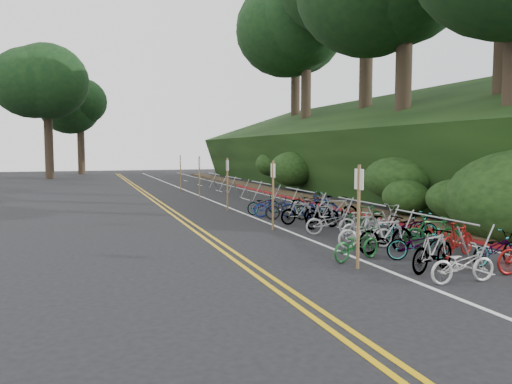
# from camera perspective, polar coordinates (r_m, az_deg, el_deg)

# --- Properties ---
(ground) EXTENTS (120.00, 120.00, 0.00)m
(ground) POSITION_cam_1_polar(r_m,az_deg,el_deg) (13.40, 7.29, -7.67)
(ground) COLOR black
(ground) RESTS_ON ground
(road_markings) EXTENTS (7.47, 80.00, 0.01)m
(road_markings) POSITION_cam_1_polar(r_m,az_deg,el_deg) (22.93, -2.58, -2.38)
(road_markings) COLOR gold
(road_markings) RESTS_ON ground
(red_curb) EXTENTS (0.25, 28.00, 0.10)m
(red_curb) POSITION_cam_1_polar(r_m,az_deg,el_deg) (26.52, 6.79, -1.32)
(red_curb) COLOR maroon
(red_curb) RESTS_ON ground
(embankment) EXTENTS (14.30, 48.14, 9.11)m
(embankment) POSITION_cam_1_polar(r_m,az_deg,el_deg) (36.04, 12.35, 4.24)
(embankment) COLOR black
(embankment) RESTS_ON ground
(tree_cluster) EXTENTS (33.82, 55.18, 20.84)m
(tree_cluster) POSITION_cam_1_polar(r_m,az_deg,el_deg) (38.50, 5.83, 19.99)
(tree_cluster) COLOR #2D2319
(tree_cluster) RESTS_ON ground
(bike_rack_front) EXTENTS (1.12, 3.31, 1.13)m
(bike_rack_front) POSITION_cam_1_polar(r_m,az_deg,el_deg) (14.18, 19.53, -3.75)
(bike_rack_front) COLOR gray
(bike_rack_front) RESTS_ON ground
(bike_racks_rest) EXTENTS (1.14, 23.00, 1.17)m
(bike_racks_rest) POSITION_cam_1_polar(r_m,az_deg,el_deg) (26.32, 0.56, 0.42)
(bike_racks_rest) COLOR gray
(bike_racks_rest) RESTS_ON ground
(signpost_near) EXTENTS (0.08, 0.40, 2.54)m
(signpost_near) POSITION_cam_1_polar(r_m,az_deg,el_deg) (12.31, 11.64, -1.99)
(signpost_near) COLOR brown
(signpost_near) RESTS_ON ground
(signposts_rest) EXTENTS (0.08, 18.40, 2.50)m
(signposts_rest) POSITION_cam_1_polar(r_m,az_deg,el_deg) (26.54, -5.06, 1.69)
(signposts_rest) COLOR brown
(signposts_rest) RESTS_ON ground
(bike_front) EXTENTS (1.03, 1.73, 0.86)m
(bike_front) POSITION_cam_1_polar(r_m,az_deg,el_deg) (13.38, 11.41, -5.87)
(bike_front) COLOR #144C1E
(bike_front) RESTS_ON ground
(bike_valet) EXTENTS (3.34, 14.10, 1.08)m
(bike_valet) POSITION_cam_1_polar(r_m,az_deg,el_deg) (17.49, 11.32, -3.19)
(bike_valet) COLOR beige
(bike_valet) RESTS_ON ground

